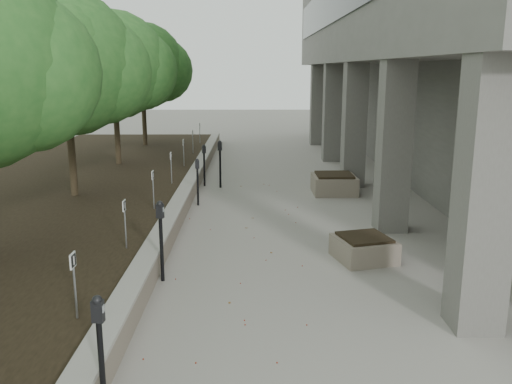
{
  "coord_description": "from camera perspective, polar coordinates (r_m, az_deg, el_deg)",
  "views": [
    {
      "loc": [
        0.1,
        -6.41,
        3.79
      ],
      "look_at": [
        0.18,
        6.36,
        0.85
      ],
      "focal_mm": 37.67,
      "sensor_mm": 36.0,
      "label": 1
    }
  ],
  "objects": [
    {
      "name": "parking_meter_3",
      "position": [
        15.21,
        -6.21,
        1.05
      ],
      "size": [
        0.14,
        0.1,
        1.35
      ],
      "primitive_type": null,
      "rotation": [
        0.0,
        0.0,
        0.05
      ],
      "color": "black",
      "rests_on": "ground"
    },
    {
      "name": "parking_sign_6",
      "position": [
        19.29,
        -7.69,
        4.16
      ],
      "size": [
        0.04,
        0.22,
        0.96
      ],
      "primitive_type": null,
      "color": "black",
      "rests_on": "planting_bed"
    },
    {
      "name": "parking_sign_2",
      "position": [
        7.89,
        -18.69,
        -9.43
      ],
      "size": [
        0.04,
        0.22,
        0.96
      ],
      "primitive_type": null,
      "color": "black",
      "rests_on": "planting_bed"
    },
    {
      "name": "parking_sign_7",
      "position": [
        22.24,
        -6.73,
        5.34
      ],
      "size": [
        0.04,
        0.22,
        0.96
      ],
      "primitive_type": null,
      "color": "black",
      "rests_on": "planting_bed"
    },
    {
      "name": "crabapple_tree_4",
      "position": [
        20.03,
        -14.79,
        10.62
      ],
      "size": [
        4.6,
        4.0,
        5.44
      ],
      "primitive_type": null,
      "color": "#275E24",
      "rests_on": "planting_bed"
    },
    {
      "name": "parking_sign_5",
      "position": [
        16.36,
        -8.99,
        2.54
      ],
      "size": [
        0.04,
        0.22,
        0.96
      ],
      "primitive_type": null,
      "color": "black",
      "rests_on": "planting_bed"
    },
    {
      "name": "crabapple_tree_5",
      "position": [
        24.91,
        -11.95,
        11.14
      ],
      "size": [
        4.6,
        4.0,
        5.44
      ],
      "primitive_type": null,
      "color": "#275E24",
      "rests_on": "planting_bed"
    },
    {
      "name": "crabapple_tree_3",
      "position": [
        15.23,
        -19.42,
        9.71
      ],
      "size": [
        4.6,
        4.0,
        5.44
      ],
      "primitive_type": null,
      "color": "#275E24",
      "rests_on": "planting_bed"
    },
    {
      "name": "parking_sign_8",
      "position": [
        25.2,
        -5.99,
        6.25
      ],
      "size": [
        0.04,
        0.22,
        0.96
      ],
      "primitive_type": null,
      "color": "black",
      "rests_on": "planting_bed"
    },
    {
      "name": "parking_meter_2",
      "position": [
        9.86,
        -10.03,
        -5.19
      ],
      "size": [
        0.17,
        0.13,
        1.51
      ],
      "primitive_type": null,
      "rotation": [
        0.0,
        0.0,
        -0.19
      ],
      "color": "black",
      "rests_on": "ground"
    },
    {
      "name": "parking_meter_5",
      "position": [
        17.43,
        -3.83,
        2.96
      ],
      "size": [
        0.17,
        0.13,
        1.55
      ],
      "primitive_type": null,
      "rotation": [
        0.0,
        0.0,
        -0.13
      ],
      "color": "black",
      "rests_on": "ground"
    },
    {
      "name": "planting_bed",
      "position": [
        16.78,
        -19.85,
        -0.18
      ],
      "size": [
        7.0,
        26.0,
        0.4
      ],
      "primitive_type": "cube",
      "color": "black",
      "rests_on": "ground"
    },
    {
      "name": "parking_meter_1",
      "position": [
        6.32,
        -16.12,
        -16.55
      ],
      "size": [
        0.15,
        0.12,
        1.46
      ],
      "primitive_type": null,
      "rotation": [
        0.0,
        0.0,
        -0.09
      ],
      "color": "black",
      "rests_on": "ground"
    },
    {
      "name": "retaining_wall",
      "position": [
        15.93,
        -7.3,
        0.01
      ],
      "size": [
        0.39,
        26.0,
        0.5
      ],
      "primitive_type": null,
      "color": "gray",
      "rests_on": "ground"
    },
    {
      "name": "planter_front",
      "position": [
        11.14,
        11.39,
        -5.83
      ],
      "size": [
        1.32,
        1.32,
        0.5
      ],
      "primitive_type": null,
      "rotation": [
        0.0,
        0.0,
        0.26
      ],
      "color": "gray",
      "rests_on": "ground"
    },
    {
      "name": "berry_scatter",
      "position": [
        12.02,
        -1.31,
        -5.37
      ],
      "size": [
        3.3,
        14.1,
        0.02
      ],
      "primitive_type": null,
      "color": "maroon",
      "rests_on": "ground"
    },
    {
      "name": "parking_meter_4",
      "position": [
        17.73,
        -5.52,
        2.83
      ],
      "size": [
        0.16,
        0.13,
        1.38
      ],
      "primitive_type": null,
      "rotation": [
        0.0,
        0.0,
        0.25
      ],
      "color": "black",
      "rests_on": "ground"
    },
    {
      "name": "planter_back",
      "position": [
        16.87,
        8.29,
        0.9
      ],
      "size": [
        1.33,
        1.33,
        0.62
      ],
      "primitive_type": null,
      "rotation": [
        0.0,
        0.0,
        0.01
      ],
      "color": "gray",
      "rests_on": "ground"
    },
    {
      "name": "parking_sign_4",
      "position": [
        13.46,
        -10.85,
        0.22
      ],
      "size": [
        0.04,
        0.22,
        0.96
      ],
      "primitive_type": null,
      "color": "black",
      "rests_on": "planting_bed"
    },
    {
      "name": "ground",
      "position": [
        7.45,
        -1.13,
        -17.64
      ],
      "size": [
        90.0,
        90.0,
        0.0
      ],
      "primitive_type": "plane",
      "color": "gray",
      "rests_on": "ground"
    },
    {
      "name": "parking_sign_3",
      "position": [
        10.62,
        -13.72,
        -3.35
      ],
      "size": [
        0.04,
        0.22,
        0.96
      ],
      "primitive_type": null,
      "color": "black",
      "rests_on": "planting_bed"
    }
  ]
}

